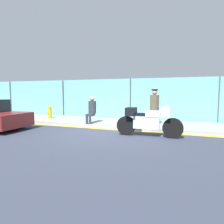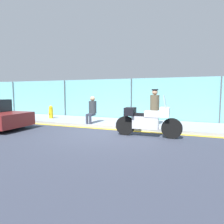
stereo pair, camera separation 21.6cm
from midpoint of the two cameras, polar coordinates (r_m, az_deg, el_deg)
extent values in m
plane|color=#333847|center=(7.82, -1.60, -6.27)|extent=(120.00, 120.00, 0.00)
cube|color=#8E93A3|center=(10.02, 3.88, -3.23)|extent=(32.77, 2.70, 0.14)
cube|color=gold|center=(8.69, 0.93, -5.03)|extent=(32.77, 0.18, 0.01)
cube|color=#6BB2B7|center=(11.28, 6.17, 3.46)|extent=(31.13, 0.08, 2.37)
cylinder|color=#4C4C51|center=(16.02, -26.02, 3.56)|extent=(0.05, 0.05, 2.37)
cylinder|color=#4C4C51|center=(13.09, -12.91, 3.65)|extent=(0.05, 0.05, 2.37)
cylinder|color=#4C4C51|center=(11.19, 6.04, 3.44)|extent=(0.05, 0.05, 2.37)
cylinder|color=#4C4C51|center=(10.85, 29.08, 2.69)|extent=(0.05, 0.05, 2.37)
cylinder|color=black|center=(7.32, 17.53, -4.50)|extent=(0.72, 0.16, 0.72)
cylinder|color=black|center=(7.59, 4.62, -3.90)|extent=(0.72, 0.16, 0.72)
cube|color=silver|center=(7.39, 10.33, -2.96)|extent=(0.94, 0.30, 0.47)
cube|color=white|center=(7.32, 12.21, -0.54)|extent=(0.53, 0.32, 0.22)
cube|color=black|center=(7.37, 9.60, -0.75)|extent=(0.61, 0.30, 0.10)
cube|color=white|center=(7.26, 15.66, -0.03)|extent=(0.33, 0.48, 0.34)
cube|color=silver|center=(7.23, 15.74, 2.96)|extent=(0.12, 0.42, 0.42)
cube|color=black|center=(7.47, 6.03, 0.15)|extent=(0.37, 0.51, 0.30)
cylinder|color=brown|center=(9.29, 12.66, -1.52)|extent=(0.34, 0.34, 0.68)
cylinder|color=brown|center=(9.23, 12.76, 2.67)|extent=(0.41, 0.41, 0.68)
sphere|color=tan|center=(9.22, 12.82, 5.56)|extent=(0.25, 0.25, 0.25)
cylinder|color=black|center=(9.22, 12.83, 6.23)|extent=(0.29, 0.29, 0.06)
cylinder|color=#2D3342|center=(9.40, -6.49, -2.13)|extent=(0.12, 0.12, 0.42)
cylinder|color=#2D3342|center=(9.33, -5.58, -2.18)|extent=(0.12, 0.12, 0.42)
cube|color=#2D3342|center=(9.52, -5.47, -0.76)|extent=(0.32, 0.42, 0.10)
cylinder|color=#2D3338|center=(9.68, -4.92, 1.40)|extent=(0.37, 0.37, 0.59)
sphere|color=tan|center=(9.65, -4.94, 3.83)|extent=(0.23, 0.23, 0.23)
cylinder|color=black|center=(10.18, -24.24, -2.24)|extent=(0.62, 0.24, 0.61)
cylinder|color=gold|center=(11.85, -16.54, -0.38)|extent=(0.23, 0.23, 0.56)
sphere|color=gold|center=(11.82, -16.59, 1.27)|extent=(0.21, 0.21, 0.21)
cylinder|color=gold|center=(11.75, -16.93, -0.31)|extent=(0.08, 0.09, 0.08)
camera|label=1|loc=(0.11, -89.32, 0.07)|focal=32.00mm
camera|label=2|loc=(0.11, 90.68, -0.07)|focal=32.00mm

